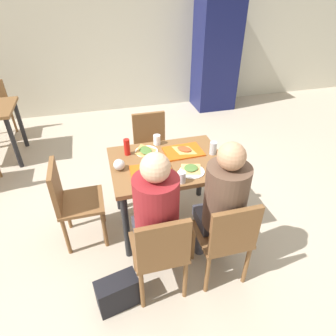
{
  "coord_description": "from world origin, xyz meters",
  "views": [
    {
      "loc": [
        -0.57,
        -2.16,
        2.2
      ],
      "look_at": [
        0.0,
        0.0,
        0.68
      ],
      "focal_mm": 31.13,
      "sensor_mm": 36.0,
      "label": 1
    }
  ],
  "objects": [
    {
      "name": "paper_plate_center",
      "position": [
        -0.16,
        0.22,
        0.76
      ],
      "size": [
        0.22,
        0.22,
        0.01
      ],
      "primitive_type": "cylinder",
      "color": "white",
      "rests_on": "main_table"
    },
    {
      "name": "chair_near_left",
      "position": [
        -0.26,
        -0.78,
        0.5
      ],
      "size": [
        0.4,
        0.4,
        0.86
      ],
      "color": "brown",
      "rests_on": "ground_plane"
    },
    {
      "name": "foil_bundle",
      "position": [
        -0.44,
        -0.02,
        0.8
      ],
      "size": [
        0.1,
        0.1,
        0.1
      ],
      "primitive_type": "sphere",
      "color": "silver",
      "rests_on": "main_table"
    },
    {
      "name": "tray_red_near",
      "position": [
        -0.18,
        -0.14,
        0.76
      ],
      "size": [
        0.37,
        0.27,
        0.02
      ],
      "primitive_type": "cube",
      "rotation": [
        0.0,
        0.0,
        -0.02
      ],
      "color": "#D85914",
      "rests_on": "main_table"
    },
    {
      "name": "pizza_slice_a",
      "position": [
        -0.16,
        -0.16,
        0.78
      ],
      "size": [
        0.16,
        0.21,
        0.02
      ],
      "color": "#DBAD60",
      "rests_on": "tray_red_near"
    },
    {
      "name": "person_in_brown_jacket",
      "position": [
        0.26,
        -0.64,
        0.75
      ],
      "size": [
        0.32,
        0.42,
        1.27
      ],
      "color": "#383842",
      "rests_on": "ground_plane"
    },
    {
      "name": "pizza_slice_c",
      "position": [
        -0.17,
        0.21,
        0.77
      ],
      "size": [
        0.18,
        0.25,
        0.02
      ],
      "color": "#C68C47",
      "rests_on": "paper_plate_center"
    },
    {
      "name": "chair_far_side",
      "position": [
        0.0,
        0.78,
        0.5
      ],
      "size": [
        0.4,
        0.4,
        0.86
      ],
      "color": "brown",
      "rests_on": "ground_plane"
    },
    {
      "name": "back_wall",
      "position": [
        0.0,
        3.2,
        1.4
      ],
      "size": [
        10.0,
        0.1,
        2.8
      ],
      "primitive_type": "cube",
      "color": "beige",
      "rests_on": "ground_plane"
    },
    {
      "name": "pizza_slice_d",
      "position": [
        0.16,
        -0.19,
        0.77
      ],
      "size": [
        0.24,
        0.23,
        0.02
      ],
      "color": "#DBAD60",
      "rests_on": "paper_plate_near_edge"
    },
    {
      "name": "person_in_red",
      "position": [
        -0.26,
        -0.64,
        0.75
      ],
      "size": [
        0.32,
        0.42,
        1.27
      ],
      "color": "#383842",
      "rests_on": "ground_plane"
    },
    {
      "name": "ground_plane",
      "position": [
        0.0,
        0.0,
        -0.01
      ],
      "size": [
        10.0,
        10.0,
        0.02
      ],
      "primitive_type": "cube",
      "color": "#B7A893"
    },
    {
      "name": "chair_near_right",
      "position": [
        0.26,
        -0.78,
        0.5
      ],
      "size": [
        0.4,
        0.4,
        0.86
      ],
      "color": "brown",
      "rests_on": "ground_plane"
    },
    {
      "name": "soda_can",
      "position": [
        0.44,
        0.02,
        0.81
      ],
      "size": [
        0.07,
        0.07,
        0.12
      ],
      "primitive_type": "cylinder",
      "color": "#B7BCC6",
      "rests_on": "main_table"
    },
    {
      "name": "drink_fridge",
      "position": [
        1.64,
        2.85,
        0.95
      ],
      "size": [
        0.7,
        0.6,
        1.9
      ],
      "primitive_type": "cube",
      "color": "#14194C",
      "rests_on": "ground_plane"
    },
    {
      "name": "plastic_cup_a",
      "position": [
        -0.03,
        0.33,
        0.8
      ],
      "size": [
        0.07,
        0.07,
        0.1
      ],
      "primitive_type": "cylinder",
      "color": "white",
      "rests_on": "main_table"
    },
    {
      "name": "chair_left_end",
      "position": [
        -0.91,
        0.0,
        0.5
      ],
      "size": [
        0.4,
        0.4,
        0.86
      ],
      "color": "brown",
      "rests_on": "ground_plane"
    },
    {
      "name": "main_table",
      "position": [
        0.0,
        0.0,
        0.64
      ],
      "size": [
        1.05,
        0.78,
        0.75
      ],
      "color": "brown",
      "rests_on": "ground_plane"
    },
    {
      "name": "condiment_bottle",
      "position": [
        -0.34,
        0.22,
        0.83
      ],
      "size": [
        0.06,
        0.06,
        0.16
      ],
      "primitive_type": "cylinder",
      "color": "red",
      "rests_on": "main_table"
    },
    {
      "name": "handbag",
      "position": [
        -0.61,
        -0.79,
        0.14
      ],
      "size": [
        0.35,
        0.22,
        0.28
      ],
      "primitive_type": "cube",
      "rotation": [
        0.0,
        0.0,
        0.21
      ],
      "color": "black",
      "rests_on": "ground_plane"
    },
    {
      "name": "pizza_slice_b",
      "position": [
        0.19,
        0.12,
        0.78
      ],
      "size": [
        0.24,
        0.24,
        0.02
      ],
      "color": "tan",
      "rests_on": "tray_red_far"
    },
    {
      "name": "tray_red_far",
      "position": [
        0.18,
        0.12,
        0.76
      ],
      "size": [
        0.37,
        0.27,
        0.02
      ],
      "primitive_type": "cube",
      "rotation": [
        0.0,
        0.0,
        0.04
      ],
      "color": "#D85914",
      "rests_on": "main_table"
    },
    {
      "name": "plastic_cup_b",
      "position": [
        0.03,
        -0.33,
        0.8
      ],
      "size": [
        0.07,
        0.07,
        0.1
      ],
      "primitive_type": "cylinder",
      "color": "white",
      "rests_on": "main_table"
    },
    {
      "name": "paper_plate_near_edge",
      "position": [
        0.16,
        -0.22,
        0.76
      ],
      "size": [
        0.22,
        0.22,
        0.01
      ],
      "primitive_type": "cylinder",
      "color": "white",
      "rests_on": "main_table"
    }
  ]
}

